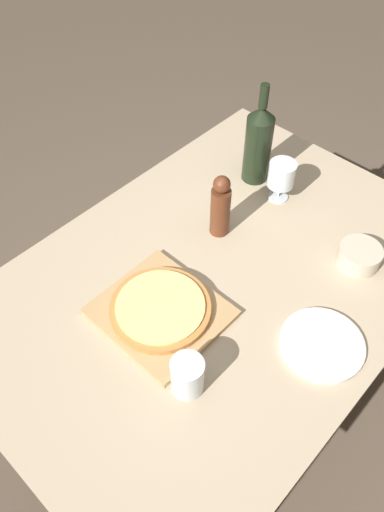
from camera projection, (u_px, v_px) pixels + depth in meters
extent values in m
plane|color=brown|center=(211.00, 395.00, 2.01)|extent=(12.00, 12.00, 0.00)
cube|color=tan|center=(218.00, 280.00, 1.43)|extent=(0.97, 1.40, 0.03)
cylinder|color=brown|center=(238.00, 198.00, 2.21)|extent=(0.06, 0.06, 0.74)
cube|color=tan|center=(161.00, 312.00, 1.33)|extent=(0.32, 0.29, 0.02)
cylinder|color=#BC7A3D|center=(160.00, 308.00, 1.32)|extent=(0.27, 0.27, 0.02)
cylinder|color=#EAD67A|center=(160.00, 306.00, 1.31)|extent=(0.24, 0.24, 0.01)
cylinder|color=black|center=(257.00, 149.00, 1.61)|extent=(0.09, 0.09, 0.23)
cone|color=black|center=(262.00, 113.00, 1.51)|extent=(0.09, 0.09, 0.04)
cylinder|color=black|center=(264.00, 96.00, 1.46)|extent=(0.03, 0.03, 0.08)
cylinder|color=#5B2D19|center=(220.00, 212.00, 1.47)|extent=(0.06, 0.06, 0.16)
sphere|color=#5B2D19|center=(222.00, 184.00, 1.39)|extent=(0.05, 0.05, 0.05)
cylinder|color=silver|center=(278.00, 197.00, 1.63)|extent=(0.07, 0.07, 0.00)
cylinder|color=silver|center=(279.00, 190.00, 1.61)|extent=(0.01, 0.01, 0.05)
cylinder|color=silver|center=(282.00, 174.00, 1.56)|extent=(0.09, 0.09, 0.08)
cylinder|color=beige|center=(359.00, 256.00, 1.43)|extent=(0.12, 0.12, 0.06)
cylinder|color=silver|center=(187.00, 376.00, 1.16)|extent=(0.08, 0.08, 0.11)
cylinder|color=silver|center=(322.00, 344.00, 1.27)|extent=(0.22, 0.22, 0.01)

